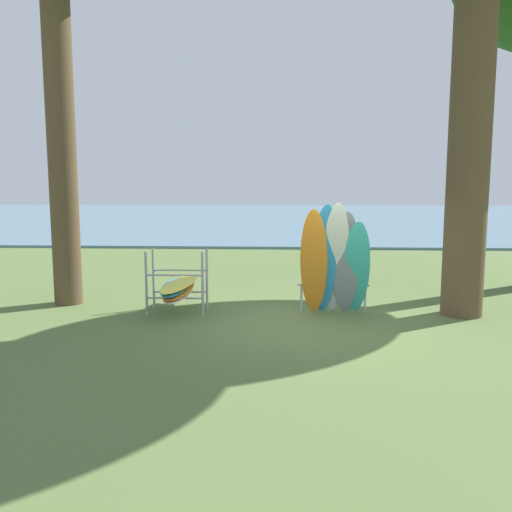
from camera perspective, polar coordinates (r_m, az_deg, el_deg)
ground_plane at (r=10.12m, az=6.09°, el=-7.17°), size 80.00×80.00×0.00m
lake_water at (r=38.98m, az=3.69°, el=4.04°), size 80.00×36.00×0.10m
leaning_board_pile at (r=10.70m, az=8.15°, el=-0.70°), size 1.43×0.90×2.22m
board_storage_rack at (r=11.06m, az=-8.09°, el=-3.27°), size 1.15×2.13×1.25m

